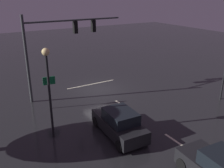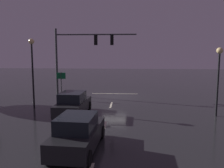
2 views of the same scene
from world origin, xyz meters
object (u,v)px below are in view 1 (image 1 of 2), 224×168
(car_approaching, at_px, (119,123))
(street_lamp_right_kerb, at_px, (48,78))
(traffic_signal_assembly, at_px, (59,39))
(route_sign, at_px, (49,85))

(car_approaching, distance_m, street_lamp_right_kerb, 5.11)
(traffic_signal_assembly, height_order, route_sign, traffic_signal_assembly)
(street_lamp_right_kerb, bearing_deg, car_approaching, 153.04)
(street_lamp_right_kerb, bearing_deg, traffic_signal_assembly, -115.02)
(street_lamp_right_kerb, relative_size, route_sign, 2.14)
(car_approaching, xyz_separation_m, route_sign, (2.48, -5.84, 1.09))
(traffic_signal_assembly, xyz_separation_m, route_sign, (1.65, 2.03, -2.98))
(traffic_signal_assembly, bearing_deg, car_approaching, 96.04)
(car_approaching, bearing_deg, traffic_signal_assembly, -83.96)
(car_approaching, distance_m, route_sign, 6.44)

